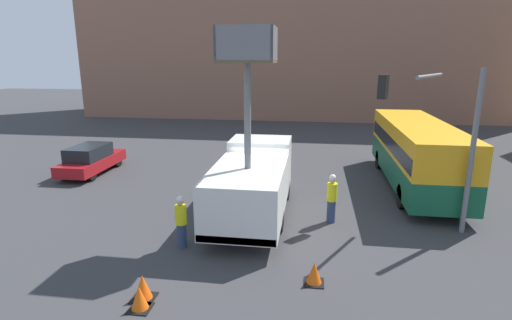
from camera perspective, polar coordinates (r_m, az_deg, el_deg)
name	(u,v)px	position (r m, az deg, el deg)	size (l,w,h in m)	color
ground_plane	(257,215)	(16.01, 0.14, -7.90)	(120.00, 120.00, 0.00)	#38383A
building_backdrop_far	(297,33)	(44.24, 5.82, 17.62)	(44.00, 10.00, 17.25)	#936651
utility_truck	(253,179)	(15.35, -0.47, -2.72)	(2.56, 6.82, 7.06)	silver
city_bus	(416,150)	(20.50, 21.91, 1.38)	(2.60, 10.05, 3.11)	#145638
traffic_light_pole	(438,121)	(15.54, 24.53, 5.09)	(3.17, 2.93, 5.76)	slate
road_worker_near_truck	(181,222)	(13.40, -10.66, -8.67)	(0.38, 0.38, 1.78)	navy
road_worker_directing	(332,198)	(15.32, 10.76, -5.41)	(0.38, 0.38, 1.89)	navy
traffic_cone_near_truck	(140,298)	(10.85, -16.31, -18.45)	(0.55, 0.55, 0.63)	black
traffic_cone_mid_road	(143,288)	(11.20, -15.85, -17.13)	(0.60, 0.60, 0.68)	black
traffic_cone_far_side	(314,274)	(11.56, 8.32, -15.76)	(0.55, 0.55, 0.63)	black
parked_car_curbside	(91,159)	(23.26, -22.52, 0.10)	(1.74, 4.48, 1.54)	maroon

